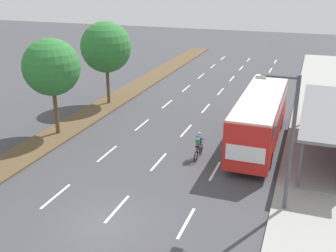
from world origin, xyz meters
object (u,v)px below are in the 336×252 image
cyclist (198,147)px  median_tree_second (51,67)px  median_tree_third (106,47)px  streetlight (288,135)px  bus_shelter (330,127)px  bus (260,114)px

cyclist → median_tree_second: (-10.46, 0.49, 4.03)m
median_tree_third → median_tree_second: bearing=-90.2°
median_tree_second → streetlight: (15.76, -4.77, -0.94)m
bus_shelter → bus: bus is taller
median_tree_second → median_tree_third: median_tree_third is taller
bus → streetlight: streetlight is taller
bus_shelter → bus: size_ratio=1.01×
bus_shelter → median_tree_second: size_ratio=1.72×
streetlight → median_tree_second: bearing=163.2°
median_tree_second → bus_shelter: bearing=8.7°
bus_shelter → streetlight: (-2.11, -7.50, 2.02)m
bus → median_tree_third: (-13.56, 4.50, 2.89)m
bus → median_tree_second: median_tree_second is taller
median_tree_second → median_tree_third: 7.63m
median_tree_third → cyclist: bearing=-37.9°
median_tree_second → median_tree_third: (0.03, 7.63, 0.14)m
median_tree_third → streetlight: median_tree_third is taller
bus → cyclist: size_ratio=6.20×
bus → cyclist: bus is taller
bus_shelter → cyclist: bus_shelter is taller
bus → streetlight: size_ratio=1.74×
bus_shelter → median_tree_second: (-17.87, -2.73, 2.96)m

